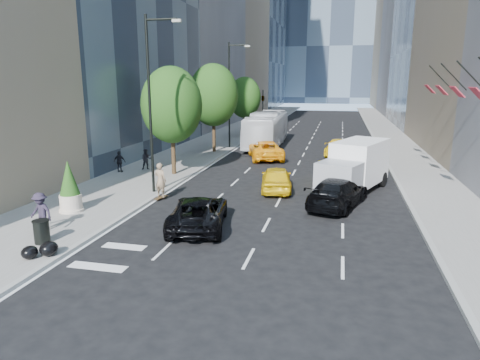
% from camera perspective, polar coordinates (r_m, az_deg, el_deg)
% --- Properties ---
extents(ground, '(160.00, 160.00, 0.00)m').
position_cam_1_polar(ground, '(20.42, 0.75, -5.78)').
color(ground, black).
rests_on(ground, ground).
extents(sidewalk_left, '(6.00, 120.00, 0.15)m').
position_cam_1_polar(sidewalk_left, '(51.03, -1.87, 5.76)').
color(sidewalk_left, slate).
rests_on(sidewalk_left, ground).
extents(sidewalk_right, '(4.00, 120.00, 0.15)m').
position_cam_1_polar(sidewalk_right, '(49.65, 19.90, 4.78)').
color(sidewalk_right, slate).
rests_on(sidewalk_right, ground).
extents(tower_right_far, '(20.00, 24.00, 50.00)m').
position_cam_1_polar(tower_right_far, '(119.64, 23.21, 20.98)').
color(tower_right_far, '#86775C').
rests_on(tower_right_far, ground).
extents(lamp_near, '(2.13, 0.22, 10.00)m').
position_cam_1_polar(lamp_near, '(25.16, -11.63, 11.03)').
color(lamp_near, black).
rests_on(lamp_near, sidewalk_left).
extents(lamp_far, '(2.13, 0.22, 10.00)m').
position_cam_1_polar(lamp_far, '(42.20, -1.21, 12.04)').
color(lamp_far, black).
rests_on(lamp_far, sidewalk_left).
extents(tree_near, '(4.20, 4.20, 7.46)m').
position_cam_1_polar(tree_near, '(30.13, -9.09, 9.83)').
color(tree_near, '#312013').
rests_on(tree_near, sidewalk_left).
extents(tree_mid, '(4.50, 4.50, 7.99)m').
position_cam_1_polar(tree_mid, '(39.55, -3.57, 11.22)').
color(tree_mid, '#312013').
rests_on(tree_mid, sidewalk_left).
extents(tree_far, '(3.90, 3.90, 6.92)m').
position_cam_1_polar(tree_far, '(52.16, 0.62, 10.94)').
color(tree_far, '#312013').
rests_on(tree_far, sidewalk_left).
extents(traffic_signal, '(2.48, 0.53, 5.20)m').
position_cam_1_polar(traffic_signal, '(59.85, 3.07, 10.83)').
color(traffic_signal, black).
rests_on(traffic_signal, sidewalk_left).
extents(facade_flags, '(1.85, 13.30, 2.05)m').
position_cam_1_polar(facade_flags, '(29.59, 26.38, 10.96)').
color(facade_flags, black).
rests_on(facade_flags, ground).
extents(skateboarder, '(0.82, 0.64, 1.98)m').
position_cam_1_polar(skateboarder, '(24.59, -10.55, -0.32)').
color(skateboarder, '#7E684F').
rests_on(skateboarder, ground).
extents(black_sedan_lincoln, '(3.35, 5.55, 1.44)m').
position_cam_1_polar(black_sedan_lincoln, '(19.80, -5.55, -4.27)').
color(black_sedan_lincoln, black).
rests_on(black_sedan_lincoln, ground).
extents(black_sedan_mercedes, '(3.63, 5.77, 1.56)m').
position_cam_1_polar(black_sedan_mercedes, '(23.45, 12.90, -1.63)').
color(black_sedan_mercedes, black).
rests_on(black_sedan_mercedes, ground).
extents(taxi_a, '(2.46, 4.68, 1.52)m').
position_cam_1_polar(taxi_a, '(26.29, 4.88, 0.21)').
color(taxi_a, '#E3B60B').
rests_on(taxi_a, ground).
extents(taxi_b, '(2.28, 4.96, 1.58)m').
position_cam_1_polar(taxi_b, '(28.48, 12.02, 1.02)').
color(taxi_b, yellow).
rests_on(taxi_b, ground).
extents(taxi_c, '(4.16, 6.22, 1.58)m').
position_cam_1_polar(taxi_c, '(36.95, 3.45, 4.04)').
color(taxi_c, '#FFA30D').
rests_on(taxi_c, ground).
extents(taxi_d, '(2.84, 5.58, 1.55)m').
position_cam_1_polar(taxi_d, '(39.48, 13.15, 4.28)').
color(taxi_d, yellow).
rests_on(taxi_d, ground).
extents(city_bus, '(3.13, 12.57, 3.49)m').
position_cam_1_polar(city_bus, '(44.40, 3.60, 6.81)').
color(city_bus, white).
rests_on(city_bus, ground).
extents(box_truck, '(4.52, 6.76, 3.05)m').
position_cam_1_polar(box_truck, '(26.57, 15.02, 1.68)').
color(box_truck, white).
rests_on(box_truck, ground).
extents(pedestrian_a, '(0.93, 0.86, 1.53)m').
position_cam_1_polar(pedestrian_a, '(32.46, -12.38, 2.71)').
color(pedestrian_a, black).
rests_on(pedestrian_a, sidewalk_left).
extents(pedestrian_b, '(0.90, 0.38, 1.54)m').
position_cam_1_polar(pedestrian_b, '(31.99, -15.75, 2.37)').
color(pedestrian_b, black).
rests_on(pedestrian_b, sidewalk_left).
extents(pedestrian_c, '(1.23, 0.84, 1.75)m').
position_cam_1_polar(pedestrian_c, '(20.60, -25.02, -3.90)').
color(pedestrian_c, '#261F2F').
rests_on(pedestrian_c, sidewalk_left).
extents(trash_can, '(0.62, 0.62, 0.93)m').
position_cam_1_polar(trash_can, '(19.26, -24.93, -6.32)').
color(trash_can, black).
rests_on(trash_can, sidewalk_left).
extents(planter_shrub, '(1.09, 1.09, 2.61)m').
position_cam_1_polar(planter_shrub, '(23.10, -21.78, -0.90)').
color(planter_shrub, beige).
rests_on(planter_shrub, sidewalk_left).
extents(garbage_bags, '(1.13, 1.09, 0.56)m').
position_cam_1_polar(garbage_bags, '(17.87, -24.99, -8.47)').
color(garbage_bags, black).
rests_on(garbage_bags, sidewalk_left).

